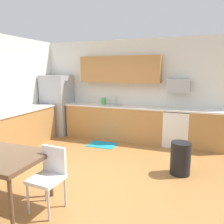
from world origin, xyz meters
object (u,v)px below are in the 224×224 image
at_px(oven_range, 176,128).
at_px(trash_bin, 180,158).
at_px(refrigerator, 57,105).
at_px(chair_near_table, 49,173).
at_px(microwave, 179,86).
at_px(kettle, 104,101).

relative_size(oven_range, trash_bin, 1.52).
relative_size(refrigerator, chair_near_table, 2.04).
height_order(refrigerator, microwave, refrigerator).
height_order(oven_range, chair_near_table, oven_range).
height_order(microwave, trash_bin, microwave).
relative_size(chair_near_table, trash_bin, 1.42).
xyz_separation_m(refrigerator, trash_bin, (3.64, -1.58, -0.57)).
relative_size(oven_range, chair_near_table, 1.07).
relative_size(microwave, kettle, 2.70).
bearing_deg(kettle, microwave, 1.44).
distance_m(oven_range, chair_near_table, 3.63).
relative_size(oven_range, microwave, 1.69).
bearing_deg(microwave, trash_bin, -83.10).
distance_m(oven_range, trash_bin, 1.68).
distance_m(oven_range, microwave, 1.05).
height_order(refrigerator, oven_range, refrigerator).
height_order(trash_bin, kettle, kettle).
bearing_deg(chair_near_table, oven_range, 67.38).
bearing_deg(trash_bin, microwave, 96.90).
xyz_separation_m(chair_near_table, kettle, (-0.59, 3.40, 0.52)).
bearing_deg(refrigerator, oven_range, 1.34).
bearing_deg(oven_range, trash_bin, -82.69).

